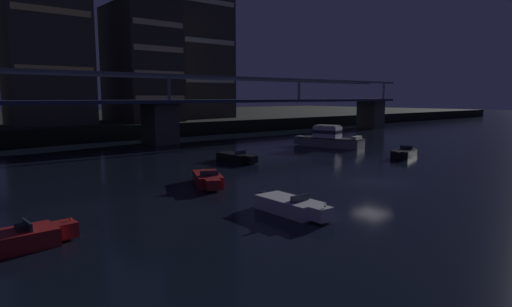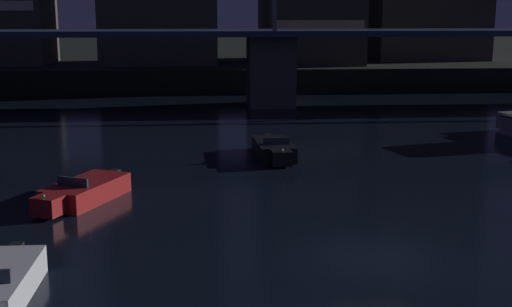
# 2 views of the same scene
# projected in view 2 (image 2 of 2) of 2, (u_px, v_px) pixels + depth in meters

# --- Properties ---
(ground_plane) EXTENTS (400.00, 400.00, 0.00)m
(ground_plane) POSITION_uv_depth(u_px,v_px,m) (379.00, 258.00, 20.87)
(ground_plane) COLOR black
(far_riverbank) EXTENTS (240.00, 80.00, 2.20)m
(far_riverbank) POSITION_uv_depth(u_px,v_px,m) (239.00, 54.00, 101.34)
(far_riverbank) COLOR black
(far_riverbank) RESTS_ON ground
(river_bridge) EXTENTS (101.42, 6.40, 9.38)m
(river_bridge) POSITION_uv_depth(u_px,v_px,m) (271.00, 48.00, 53.78)
(river_bridge) COLOR #4C4944
(river_bridge) RESTS_ON ground
(speedboat_near_center) EXTENTS (2.02, 5.22, 1.16)m
(speedboat_near_center) POSITION_uv_depth(u_px,v_px,m) (274.00, 150.00, 35.21)
(speedboat_near_center) COLOR black
(speedboat_near_center) RESTS_ON ground
(speedboat_mid_right) EXTENTS (3.27, 5.00, 1.16)m
(speedboat_mid_right) POSITION_uv_depth(u_px,v_px,m) (83.00, 192.00, 26.96)
(speedboat_mid_right) COLOR maroon
(speedboat_mid_right) RESTS_ON ground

